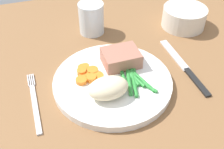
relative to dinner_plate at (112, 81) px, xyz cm
name	(u,v)px	position (x,y,z in cm)	size (l,w,h in cm)	color
dining_table	(118,87)	(1.32, -0.33, -1.80)	(120.00, 90.00, 2.00)	brown
dinner_plate	(112,81)	(0.00, 0.00, 0.00)	(24.90, 24.90, 1.60)	white
meat_portion	(121,58)	(3.36, 3.92, 2.44)	(7.86, 6.29, 3.28)	#A86B56
mashed_potatoes	(108,88)	(-2.24, -4.48, 2.81)	(7.99, 5.36, 4.01)	beige
carrot_slices	(88,74)	(-4.60, 2.36, 1.28)	(5.94, 6.10, 1.24)	orange
green_beans	(134,79)	(4.07, -2.03, 1.17)	(5.88, 10.31, 0.83)	#2D8C38
fork	(34,102)	(-16.31, -0.26, -0.60)	(1.44, 16.60, 0.40)	silver
knife	(184,67)	(17.31, -0.29, -0.60)	(1.70, 20.50, 0.64)	black
water_glass	(92,20)	(1.39, 20.90, 2.65)	(6.56, 6.56, 8.13)	silver
salad_bowl	(184,16)	(25.88, 15.81, 2.25)	(11.63, 11.63, 5.40)	silver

